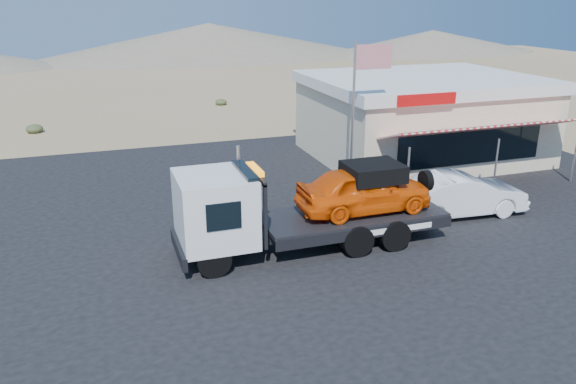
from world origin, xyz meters
name	(u,v)px	position (x,y,z in m)	size (l,w,h in m)	color
ground	(269,266)	(0.00, 0.00, 0.00)	(120.00, 120.00, 0.00)	#8F7B51
asphalt_lot	(298,220)	(2.00, 3.00, 0.01)	(32.00, 24.00, 0.02)	black
tow_truck	(306,203)	(1.46, 0.81, 1.51)	(8.41, 2.49, 2.81)	black
white_sedan	(461,194)	(7.72, 1.63, 0.79)	(1.63, 4.67, 1.54)	silver
jerky_store	(421,116)	(10.50, 8.97, 1.99)	(10.40, 9.97, 3.90)	beige
flagpole	(359,103)	(4.93, 4.50, 3.76)	(1.55, 0.10, 6.00)	#99999E
distant_hills	(38,49)	(-9.77, 55.14, 1.89)	(126.00, 48.00, 4.20)	#726B59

